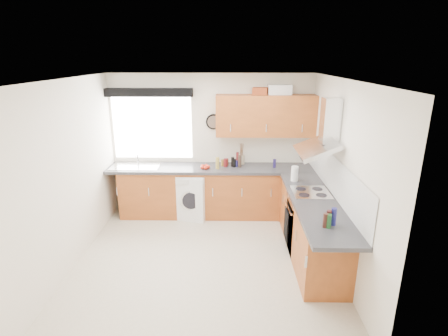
{
  "coord_description": "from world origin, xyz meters",
  "views": [
    {
      "loc": [
        0.34,
        -4.35,
        2.76
      ],
      "look_at": [
        0.25,
        0.85,
        1.1
      ],
      "focal_mm": 28.0,
      "sensor_mm": 36.0,
      "label": 1
    }
  ],
  "objects_px": {
    "washing_machine": "(193,195)",
    "extractor_hood": "(323,134)",
    "oven": "(308,224)",
    "upper_cabinets": "(266,116)"
  },
  "relations": [
    {
      "from": "oven",
      "to": "washing_machine",
      "type": "relative_size",
      "value": 1.05
    },
    {
      "from": "extractor_hood",
      "to": "upper_cabinets",
      "type": "height_order",
      "value": "upper_cabinets"
    },
    {
      "from": "upper_cabinets",
      "to": "washing_machine",
      "type": "bearing_deg",
      "value": -171.46
    },
    {
      "from": "oven",
      "to": "extractor_hood",
      "type": "bearing_deg",
      "value": -0.0
    },
    {
      "from": "upper_cabinets",
      "to": "oven",
      "type": "bearing_deg",
      "value": -67.46
    },
    {
      "from": "oven",
      "to": "upper_cabinets",
      "type": "bearing_deg",
      "value": 112.54
    },
    {
      "from": "extractor_hood",
      "to": "washing_machine",
      "type": "xyz_separation_m",
      "value": [
        -1.92,
        1.13,
        -1.36
      ]
    },
    {
      "from": "oven",
      "to": "upper_cabinets",
      "type": "height_order",
      "value": "upper_cabinets"
    },
    {
      "from": "washing_machine",
      "to": "extractor_hood",
      "type": "bearing_deg",
      "value": -17.31
    },
    {
      "from": "extractor_hood",
      "to": "upper_cabinets",
      "type": "relative_size",
      "value": 0.46
    }
  ]
}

